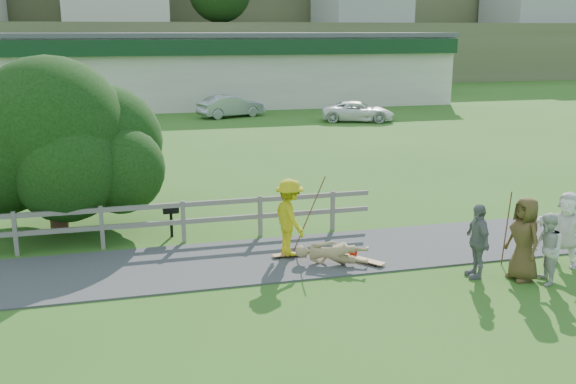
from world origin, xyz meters
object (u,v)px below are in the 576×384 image
Objects in this scene: spectator_c at (524,239)px; bbq at (171,221)px; tree at (54,160)px; car_white at (358,111)px; spectator_d at (566,229)px; car_silver at (231,106)px; spectator_a at (547,249)px; skater_fallen at (332,253)px; spectator_b at (477,241)px; skater_rider at (290,221)px.

spectator_c reaches higher than bbq.
car_white is at bearing 49.49° from tree.
car_silver is at bearing 151.54° from spectator_d.
spectator_c reaches higher than spectator_a.
skater_fallen is at bearing -35.59° from tree.
spectator_b reaches higher than spectator_a.
spectator_b is 0.95× the size of spectator_d.
spectator_c is 8.69m from bbq.
spectator_c is (4.55, -2.57, 0.01)m from skater_rider.
spectator_b is 0.98m from spectator_c.
spectator_c is 24.99m from car_white.
skater_rider reaches higher than car_silver.
spectator_b reaches higher than car_white.
tree reaches higher than spectator_d.
spectator_b is (2.86, -1.43, 0.53)m from skater_fallen.
skater_rider is 0.99× the size of spectator_c.
tree is at bearing 153.95° from bbq.
spectator_d is at bearing -26.75° from tree.
bbq reaches higher than skater_fallen.
skater_rider is at bearing -105.34° from spectator_a.
skater_rider is at bearing -42.64° from bbq.
spectator_a is at bearing -173.40° from car_white.
tree reaches higher than bbq.
spectator_d is 12.94m from tree.
spectator_d is at bearing -27.45° from bbq.
tree is (-6.30, 4.51, 1.63)m from skater_fallen.
spectator_a reaches higher than car_silver.
spectator_a is at bearing -131.40° from skater_rider.
bbq is (-12.52, -19.47, -0.15)m from car_white.
car_white is 23.15m from bbq.
bbq is (-6.25, 4.53, -0.39)m from spectator_b.
car_silver is at bearing 68.90° from tree.
spectator_d reaches higher than skater_fallen.
spectator_a is at bearing -87.34° from spectator_d.
spectator_c is at bearing -32.19° from tree.
spectator_c is at bearing -130.12° from skater_rider.
spectator_a is at bearing 65.11° from spectator_b.
skater_rider is 1.09× the size of skater_fallen.
skater_fallen is at bearing -143.85° from skater_rider.
car_white reaches higher than bbq.
spectator_c is (0.89, -0.39, 0.09)m from spectator_b.
tree reaches higher than spectator_b.
tree is at bearing 157.64° from car_white.
skater_rider is 23.98m from car_white.
car_silver is 7.97m from car_white.
spectator_c reaches higher than skater_rider.
spectator_c is 0.28× the size of tree.
skater_fallen is 1.01× the size of spectator_b.
tree reaches higher than car_white.
bbq is (-2.59, 2.36, -0.48)m from skater_rider.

